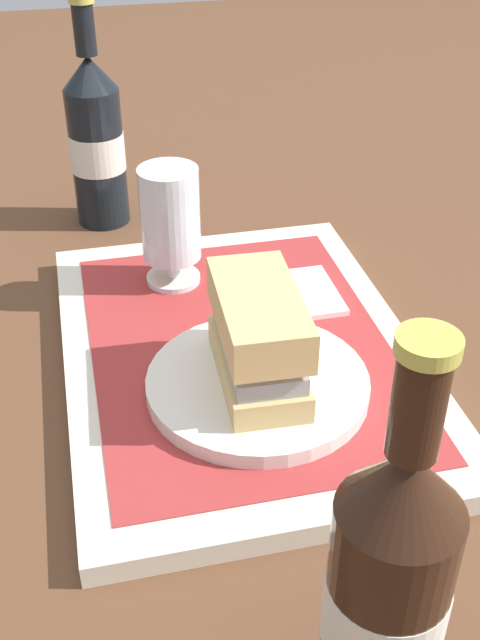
# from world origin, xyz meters

# --- Properties ---
(ground_plane) EXTENTS (3.00, 3.00, 0.00)m
(ground_plane) POSITION_xyz_m (0.00, 0.00, 0.00)
(ground_plane) COLOR brown
(tray) EXTENTS (0.44, 0.32, 0.02)m
(tray) POSITION_xyz_m (0.00, 0.00, 0.01)
(tray) COLOR beige
(tray) RESTS_ON ground_plane
(placemat) EXTENTS (0.38, 0.27, 0.00)m
(placemat) POSITION_xyz_m (0.00, 0.00, 0.02)
(placemat) COLOR #9E2D2D
(placemat) RESTS_ON tray
(plate) EXTENTS (0.19, 0.19, 0.01)m
(plate) POSITION_xyz_m (-0.07, 0.00, 0.03)
(plate) COLOR silver
(plate) RESTS_ON placemat
(sandwich) EXTENTS (0.13, 0.07, 0.08)m
(sandwich) POSITION_xyz_m (-0.06, 0.00, 0.08)
(sandwich) COLOR tan
(sandwich) RESTS_ON plate
(beer_glass) EXTENTS (0.06, 0.06, 0.12)m
(beer_glass) POSITION_xyz_m (0.13, 0.04, 0.09)
(beer_glass) COLOR silver
(beer_glass) RESTS_ON placemat
(napkin_folded) EXTENTS (0.09, 0.07, 0.01)m
(napkin_folded) POSITION_xyz_m (0.07, -0.08, 0.02)
(napkin_folded) COLOR white
(napkin_folded) RESTS_ON placemat
(beer_bottle) EXTENTS (0.07, 0.07, 0.27)m
(beer_bottle) POSITION_xyz_m (0.33, 0.10, 0.10)
(beer_bottle) COLOR black
(beer_bottle) RESTS_ON ground_plane
(second_bottle) EXTENTS (0.07, 0.07, 0.27)m
(second_bottle) POSITION_xyz_m (-0.34, 0.00, 0.10)
(second_bottle) COLOR black
(second_bottle) RESTS_ON ground_plane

